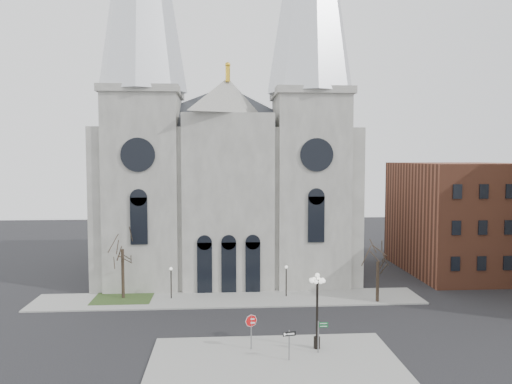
{
  "coord_description": "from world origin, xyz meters",
  "views": [
    {
      "loc": [
        -0.72,
        -39.77,
        14.74
      ],
      "look_at": [
        2.57,
        8.0,
        11.4
      ],
      "focal_mm": 35.0,
      "sensor_mm": 36.0,
      "label": 1
    }
  ],
  "objects": [
    {
      "name": "cathedral",
      "position": [
        0.0,
        22.86,
        18.48
      ],
      "size": [
        33.0,
        26.66,
        54.0
      ],
      "color": "gray",
      "rests_on": "ground"
    },
    {
      "name": "ped_lamp_right",
      "position": [
        6.0,
        11.5,
        2.33
      ],
      "size": [
        0.32,
        0.32,
        3.26
      ],
      "color": "black",
      "rests_on": "sidewalk_far"
    },
    {
      "name": "ped_lamp_left",
      "position": [
        -6.0,
        11.5,
        2.33
      ],
      "size": [
        0.32,
        0.32,
        3.26
      ],
      "color": "black",
      "rests_on": "sidewalk_far"
    },
    {
      "name": "bg_building_brick",
      "position": [
        30.0,
        22.0,
        7.0
      ],
      "size": [
        14.0,
        18.0,
        14.0
      ],
      "primitive_type": "cube",
      "color": "brown",
      "rests_on": "ground"
    },
    {
      "name": "sidewalk_far",
      "position": [
        0.0,
        11.0,
        0.07
      ],
      "size": [
        40.0,
        6.0,
        0.14
      ],
      "primitive_type": "cube",
      "color": "gray",
      "rests_on": "ground"
    },
    {
      "name": "tree_right",
      "position": [
        15.0,
        9.0,
        4.47
      ],
      "size": [
        3.2,
        3.2,
        6.0
      ],
      "color": "black",
      "rests_on": "ground"
    },
    {
      "name": "tree_left",
      "position": [
        -11.0,
        12.0,
        5.58
      ],
      "size": [
        3.2,
        3.2,
        7.5
      ],
      "color": "black",
      "rests_on": "ground"
    },
    {
      "name": "stop_sign",
      "position": [
        1.46,
        -2.76,
        2.04
      ],
      "size": [
        0.97,
        0.1,
        2.69
      ],
      "rotation": [
        0.0,
        0.0,
        -0.03
      ],
      "color": "slate",
      "rests_on": "sidewalk_near"
    },
    {
      "name": "one_way_sign",
      "position": [
        4.07,
        -5.02,
        1.63
      ],
      "size": [
        0.96,
        0.21,
        2.2
      ],
      "rotation": [
        0.0,
        0.0,
        0.18
      ],
      "color": "slate",
      "rests_on": "sidewalk_near"
    },
    {
      "name": "grass_patch",
      "position": [
        -11.0,
        12.0,
        0.09
      ],
      "size": [
        6.0,
        5.0,
        0.18
      ],
      "primitive_type": "cube",
      "color": "#2E451D",
      "rests_on": "ground"
    },
    {
      "name": "ground",
      "position": [
        0.0,
        0.0,
        0.0
      ],
      "size": [
        160.0,
        160.0,
        0.0
      ],
      "primitive_type": "plane",
      "color": "black",
      "rests_on": "ground"
    },
    {
      "name": "street_name_sign",
      "position": [
        6.52,
        -3.79,
        1.55
      ],
      "size": [
        0.77,
        0.1,
        2.4
      ],
      "rotation": [
        0.0,
        0.0,
        -0.03
      ],
      "color": "slate",
      "rests_on": "sidewalk_near"
    },
    {
      "name": "sidewalk_near",
      "position": [
        3.0,
        -5.0,
        0.07
      ],
      "size": [
        18.0,
        10.0,
        0.14
      ],
      "primitive_type": "cube",
      "color": "gray",
      "rests_on": "ground"
    },
    {
      "name": "globe_lamp",
      "position": [
        6.49,
        -2.96,
        3.81
      ],
      "size": [
        1.63,
        1.63,
        5.85
      ],
      "rotation": [
        0.0,
        0.0,
        0.38
      ],
      "color": "black",
      "rests_on": "sidewalk_near"
    }
  ]
}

